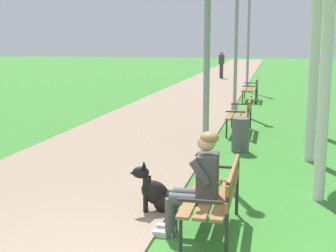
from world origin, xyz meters
The scene contains 11 objects.
paved_path centered at (-2.05, 24.00, 0.02)m, with size 3.69×60.00×0.04m, color gray.
park_bench_near centered at (0.48, 1.26, 0.51)m, with size 0.55×1.50×0.85m.
park_bench_mid centered at (0.34, 7.54, 0.51)m, with size 0.55×1.50×0.85m.
park_bench_far centered at (0.28, 13.95, 0.51)m, with size 0.55×1.50×0.85m.
person_seated_on_near_bench centered at (0.27, 1.14, 0.68)m, with size 0.74×0.49×1.25m.
dog_black centered at (-0.35, 1.76, 0.26)m, with size 0.82×0.37×0.71m.
lamp_post_near centered at (-0.07, 4.14, 2.00)m, with size 0.24×0.24×3.85m.
lamp_post_mid centered at (-0.12, 11.04, 2.27)m, with size 0.24×0.24×4.39m.
lamp_post_far centered at (-0.08, 17.34, 2.23)m, with size 0.24×0.24×4.32m.
litter_bin centered at (0.45, 5.54, 0.35)m, with size 0.36×0.36×0.70m, color #515156.
pedestrian_distant centered at (-2.00, 24.35, 0.84)m, with size 0.32×0.22×1.65m.
Camera 1 is at (1.06, -3.98, 2.25)m, focal length 50.23 mm.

